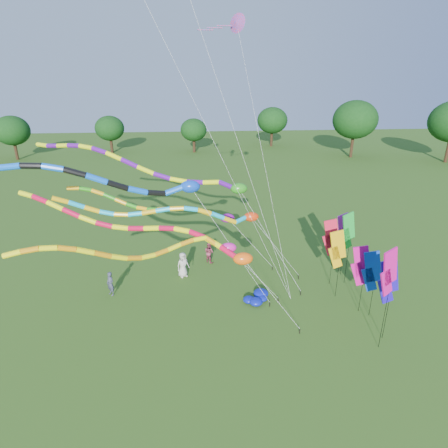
{
  "coord_description": "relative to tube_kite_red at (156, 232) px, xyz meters",
  "views": [
    {
      "loc": [
        -3.12,
        -14.66,
        12.65
      ],
      "look_at": [
        -1.4,
        5.12,
        4.8
      ],
      "focal_mm": 30.0,
      "sensor_mm": 36.0,
      "label": 1
    }
  ],
  "objects": [
    {
      "name": "banner_pole_blue_a",
      "position": [
        11.41,
        -3.94,
        -1.36
      ],
      "size": [
        1.16,
        0.13,
        4.63
      ],
      "rotation": [
        0.0,
        0.0,
        0.04
      ],
      "color": "black",
      "rests_on": "ground"
    },
    {
      "name": "banner_pole_orange",
      "position": [
        10.41,
        0.13,
        -1.53
      ],
      "size": [
        1.16,
        0.12,
        4.46
      ],
      "rotation": [
        0.0,
        0.0,
        0.04
      ],
      "color": "black",
      "rests_on": "ground"
    },
    {
      "name": "person_a",
      "position": [
        1.27,
        3.44,
        -3.86
      ],
      "size": [
        1.02,
        0.9,
        1.75
      ],
      "primitive_type": "imported",
      "rotation": [
        0.0,
        0.0,
        0.51
      ],
      "color": "beige",
      "rests_on": "ground"
    },
    {
      "name": "banner_pole_blue_b",
      "position": [
        11.61,
        -1.9,
        -1.93
      ],
      "size": [
        1.15,
        0.3,
        4.06
      ],
      "rotation": [
        0.0,
        0.0,
        -0.19
      ],
      "color": "black",
      "rests_on": "ground"
    },
    {
      "name": "person_c",
      "position": [
        3.13,
        5.42,
        -3.96
      ],
      "size": [
        0.94,
        0.95,
        1.55
      ],
      "primitive_type": "imported",
      "rotation": [
        0.0,
        0.0,
        2.3
      ],
      "color": "#98374C",
      "rests_on": "ground"
    },
    {
      "name": "person_b",
      "position": [
        -3.15,
        1.52,
        -3.96
      ],
      "size": [
        0.67,
        0.66,
        1.55
      ],
      "primitive_type": "imported",
      "rotation": [
        0.0,
        0.0,
        -0.76
      ],
      "color": "#393C50",
      "rests_on": "ground"
    },
    {
      "name": "banner_pole_red",
      "position": [
        10.57,
        1.64,
        -1.43
      ],
      "size": [
        1.16,
        0.13,
        4.57
      ],
      "rotation": [
        0.0,
        0.0,
        -0.04
      ],
      "color": "black",
      "rests_on": "ground"
    },
    {
      "name": "tube_kite_green",
      "position": [
        0.61,
        4.66,
        -0.25
      ],
      "size": [
        13.37,
        2.06,
        6.51
      ],
      "rotation": [
        0.0,
        0.0,
        -0.12
      ],
      "color": "black",
      "rests_on": "ground"
    },
    {
      "name": "banner_pole_green",
      "position": [
        11.6,
        1.58,
        -1.01
      ],
      "size": [
        1.12,
        0.46,
        4.99
      ],
      "rotation": [
        0.0,
        0.0,
        0.34
      ],
      "color": "black",
      "rests_on": "ground"
    },
    {
      "name": "blue_nylon_heap",
      "position": [
        5.58,
        0.09,
        -4.51
      ],
      "size": [
        1.69,
        1.49,
        0.51
      ],
      "color": "#0C19A2",
      "rests_on": "ground"
    },
    {
      "name": "banner_pole_magenta_b",
      "position": [
        11.19,
        -1.45,
        -1.81
      ],
      "size": [
        1.15,
        0.32,
        4.18
      ],
      "rotation": [
        0.0,
        0.0,
        -0.21
      ],
      "color": "black",
      "rests_on": "ground"
    },
    {
      "name": "banner_pole_violet",
      "position": [
        11.79,
        2.76,
        -1.49
      ],
      "size": [
        1.13,
        0.43,
        4.5
      ],
      "rotation": [
        0.0,
        0.0,
        0.31
      ],
      "color": "black",
      "rests_on": "ground"
    },
    {
      "name": "ground",
      "position": [
        5.21,
        -4.38,
        -4.73
      ],
      "size": [
        160.0,
        160.0,
        0.0
      ],
      "primitive_type": "plane",
      "color": "#2B5215",
      "rests_on": "ground"
    },
    {
      "name": "delta_kite_high_c",
      "position": [
        4.86,
        4.62,
        10.72
      ],
      "size": [
        5.11,
        5.77,
        16.31
      ],
      "rotation": [
        0.0,
        0.0,
        0.77
      ],
      "color": "black",
      "rests_on": "ground"
    },
    {
      "name": "tube_kite_red",
      "position": [
        0.0,
        0.0,
        0.0
      ],
      "size": [
        15.13,
        5.91,
        7.09
      ],
      "rotation": [
        0.0,
        0.0,
        -0.4
      ],
      "color": "black",
      "rests_on": "ground"
    },
    {
      "name": "tube_kite_cyan",
      "position": [
        1.6,
        1.06,
        0.67
      ],
      "size": [
        14.0,
        2.17,
        7.33
      ],
      "rotation": [
        0.0,
        0.0,
        0.18
      ],
      "color": "black",
      "rests_on": "ground"
    },
    {
      "name": "tube_kite_orange",
      "position": [
        0.34,
        -2.31,
        0.06
      ],
      "size": [
        12.62,
        4.3,
        6.58
      ],
      "rotation": [
        0.0,
        0.0,
        0.3
      ],
      "color": "black",
      "rests_on": "ground"
    },
    {
      "name": "tree_ring",
      "position": [
        5.76,
        2.53,
        0.59
      ],
      "size": [
        118.36,
        116.67,
        9.72
      ],
      "color": "#382314",
      "rests_on": "ground"
    },
    {
      "name": "banner_pole_magenta_a",
      "position": [
        10.91,
        -4.69,
        -0.45
      ],
      "size": [
        1.09,
        0.55,
        5.56
      ],
      "rotation": [
        0.0,
        0.0,
        0.42
      ],
      "color": "black",
      "rests_on": "ground"
    },
    {
      "name": "tube_kite_blue",
      "position": [
        -2.63,
        -1.92,
        3.53
      ],
      "size": [
        16.66,
        2.08,
        9.96
      ],
      "rotation": [
        0.0,
        0.0,
        0.13
      ],
      "color": "black",
      "rests_on": "ground"
    },
    {
      "name": "tube_kite_purple",
      "position": [
        -0.35,
        4.1,
        2.59
      ],
      "size": [
        16.78,
        7.42,
        9.33
      ],
      "rotation": [
        0.0,
        0.0,
        -0.4
      ],
      "color": "black",
      "rests_on": "ground"
    }
  ]
}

